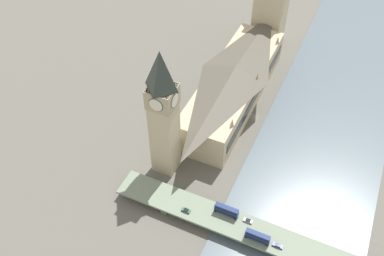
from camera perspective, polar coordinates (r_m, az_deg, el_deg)
The scene contains 11 objects.
ground_plane at distance 253.73m, azimuth 8.43°, elevation 1.44°, with size 600.00×600.00×0.00m, color #605E56.
river_water at distance 250.35m, azimuth 17.03°, elevation -1.23°, with size 67.42×360.00×0.30m, color slate.
parliament_hall at distance 254.34m, azimuth 5.61°, elevation 5.79°, with size 29.16×105.10×25.66m.
clock_tower at distance 198.10m, azimuth -3.84°, elevation 2.04°, with size 12.71×12.71×73.47m.
victoria_tower at distance 298.88m, azimuth 10.45°, elevation 15.33°, with size 19.53×19.53×58.28m.
road_bridge at distance 200.16m, azimuth 12.55°, elevation -14.99°, with size 166.83×14.56×5.14m.
double_decker_bus_lead at distance 201.19m, azimuth 4.62°, elevation -10.87°, with size 11.53×2.54×5.06m.
double_decker_bus_mid at distance 195.69m, azimuth 8.74°, elevation -14.11°, with size 11.38×2.49×4.96m.
car_northbound_lead at distance 203.06m, azimuth -0.80°, elevation -10.92°, with size 4.23×1.90×1.33m.
car_northbound_tail at distance 197.41m, azimuth 11.37°, elevation -15.09°, with size 4.76×1.94×1.30m.
car_southbound_lead at distance 201.72m, azimuth 7.47°, elevation -12.15°, with size 4.26×1.79×1.30m.
Camera 1 is at (-40.63, 178.41, 175.78)m, focal length 40.00 mm.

